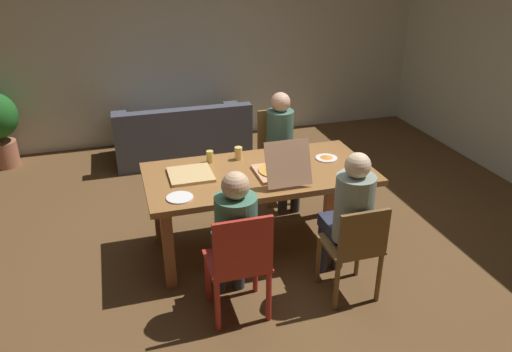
{
  "coord_description": "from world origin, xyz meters",
  "views": [
    {
      "loc": [
        -1.15,
        -3.77,
        2.61
      ],
      "look_at": [
        0.0,
        0.1,
        0.68
      ],
      "focal_mm": 34.75,
      "sensor_mm": 36.0,
      "label": 1
    }
  ],
  "objects_px": {
    "pizza_box_0": "(279,170)",
    "pizza_box_1": "(191,175)",
    "chair_2": "(355,247)",
    "plate_0": "(180,198)",
    "drinking_glass_0": "(210,157)",
    "plate_1": "(326,158)",
    "drinking_glass_1": "(238,153)",
    "person_0": "(282,142)",
    "chair_0": "(277,152)",
    "couch": "(182,138)",
    "person_1": "(235,230)",
    "person_2": "(349,212)",
    "dining_table": "(259,181)",
    "plate_2": "(355,174)",
    "chair_1": "(240,262)"
  },
  "relations": [
    {
      "from": "dining_table",
      "to": "person_1",
      "type": "relative_size",
      "value": 1.68
    },
    {
      "from": "dining_table",
      "to": "person_1",
      "type": "bearing_deg",
      "value": -118.99
    },
    {
      "from": "person_0",
      "to": "chair_2",
      "type": "xyz_separation_m",
      "value": [
        0.0,
        -1.72,
        -0.22
      ]
    },
    {
      "from": "person_2",
      "to": "couch",
      "type": "xyz_separation_m",
      "value": [
        -0.84,
        3.11,
        -0.44
      ]
    },
    {
      "from": "pizza_box_0",
      "to": "drinking_glass_0",
      "type": "distance_m",
      "value": 0.69
    },
    {
      "from": "person_1",
      "to": "drinking_glass_0",
      "type": "relative_size",
      "value": 10.7
    },
    {
      "from": "dining_table",
      "to": "couch",
      "type": "xyz_separation_m",
      "value": [
        -0.35,
        2.33,
        -0.41
      ]
    },
    {
      "from": "pizza_box_0",
      "to": "plate_1",
      "type": "height_order",
      "value": "pizza_box_0"
    },
    {
      "from": "pizza_box_1",
      "to": "couch",
      "type": "relative_size",
      "value": 0.22
    },
    {
      "from": "plate_1",
      "to": "drinking_glass_1",
      "type": "relative_size",
      "value": 1.69
    },
    {
      "from": "chair_2",
      "to": "drinking_glass_1",
      "type": "bearing_deg",
      "value": 115.9
    },
    {
      "from": "person_1",
      "to": "person_2",
      "type": "height_order",
      "value": "person_2"
    },
    {
      "from": "chair_0",
      "to": "pizza_box_1",
      "type": "distance_m",
      "value": 1.42
    },
    {
      "from": "plate_0",
      "to": "drinking_glass_0",
      "type": "height_order",
      "value": "drinking_glass_0"
    },
    {
      "from": "drinking_glass_1",
      "to": "drinking_glass_0",
      "type": "bearing_deg",
      "value": 178.07
    },
    {
      "from": "chair_2",
      "to": "plate_2",
      "type": "height_order",
      "value": "chair_2"
    },
    {
      "from": "chair_0",
      "to": "couch",
      "type": "height_order",
      "value": "chair_0"
    },
    {
      "from": "person_2",
      "to": "plate_2",
      "type": "distance_m",
      "value": 0.56
    },
    {
      "from": "drinking_glass_0",
      "to": "couch",
      "type": "xyz_separation_m",
      "value": [
        0.02,
        2.02,
        -0.56
      ]
    },
    {
      "from": "person_0",
      "to": "drinking_glass_1",
      "type": "xyz_separation_m",
      "value": [
        -0.6,
        -0.49,
        0.14
      ]
    },
    {
      "from": "drinking_glass_1",
      "to": "couch",
      "type": "bearing_deg",
      "value": 96.81
    },
    {
      "from": "plate_2",
      "to": "pizza_box_0",
      "type": "bearing_deg",
      "value": 165.74
    },
    {
      "from": "chair_2",
      "to": "plate_0",
      "type": "height_order",
      "value": "chair_2"
    },
    {
      "from": "plate_0",
      "to": "plate_2",
      "type": "distance_m",
      "value": 1.53
    },
    {
      "from": "person_0",
      "to": "drinking_glass_1",
      "type": "bearing_deg",
      "value": -140.85
    },
    {
      "from": "person_1",
      "to": "person_0",
      "type": "bearing_deg",
      "value": 59.6
    },
    {
      "from": "chair_0",
      "to": "plate_1",
      "type": "bearing_deg",
      "value": -77.83
    },
    {
      "from": "plate_2",
      "to": "drinking_glass_1",
      "type": "distance_m",
      "value": 1.08
    },
    {
      "from": "chair_2",
      "to": "person_2",
      "type": "relative_size",
      "value": 0.69
    },
    {
      "from": "pizza_box_1",
      "to": "person_2",
      "type": "bearing_deg",
      "value": -38.24
    },
    {
      "from": "pizza_box_1",
      "to": "plate_1",
      "type": "height_order",
      "value": "plate_1"
    },
    {
      "from": "chair_0",
      "to": "drinking_glass_0",
      "type": "relative_size",
      "value": 8.77
    },
    {
      "from": "drinking_glass_0",
      "to": "drinking_glass_1",
      "type": "relative_size",
      "value": 0.92
    },
    {
      "from": "person_0",
      "to": "drinking_glass_1",
      "type": "relative_size",
      "value": 10.07
    },
    {
      "from": "person_2",
      "to": "drinking_glass_1",
      "type": "bearing_deg",
      "value": 118.84
    },
    {
      "from": "chair_0",
      "to": "pizza_box_1",
      "type": "xyz_separation_m",
      "value": [
        -1.09,
        -0.88,
        0.27
      ]
    },
    {
      "from": "plate_1",
      "to": "drinking_glass_1",
      "type": "height_order",
      "value": "drinking_glass_1"
    },
    {
      "from": "pizza_box_0",
      "to": "pizza_box_1",
      "type": "distance_m",
      "value": 0.77
    },
    {
      "from": "couch",
      "to": "person_2",
      "type": "bearing_deg",
      "value": -74.89
    },
    {
      "from": "couch",
      "to": "plate_2",
      "type": "bearing_deg",
      "value": -66.79
    },
    {
      "from": "pizza_box_0",
      "to": "pizza_box_1",
      "type": "xyz_separation_m",
      "value": [
        -0.74,
        0.21,
        -0.04
      ]
    },
    {
      "from": "chair_1",
      "to": "person_2",
      "type": "height_order",
      "value": "person_2"
    },
    {
      "from": "person_1",
      "to": "dining_table",
      "type": "bearing_deg",
      "value": 61.01
    },
    {
      "from": "chair_2",
      "to": "plate_0",
      "type": "relative_size",
      "value": 3.99
    },
    {
      "from": "chair_0",
      "to": "person_1",
      "type": "relative_size",
      "value": 0.82
    },
    {
      "from": "person_2",
      "to": "person_1",
      "type": "bearing_deg",
      "value": 178.64
    },
    {
      "from": "pizza_box_1",
      "to": "drinking_glass_0",
      "type": "relative_size",
      "value": 3.36
    },
    {
      "from": "person_1",
      "to": "drinking_glass_1",
      "type": "xyz_separation_m",
      "value": [
        0.31,
        1.06,
        0.14
      ]
    },
    {
      "from": "person_0",
      "to": "person_2",
      "type": "height_order",
      "value": "person_2"
    },
    {
      "from": "pizza_box_1",
      "to": "chair_0",
      "type": "bearing_deg",
      "value": 38.97
    }
  ]
}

